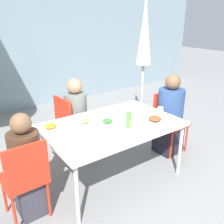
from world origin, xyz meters
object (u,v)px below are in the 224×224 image
(person_far, at_px, (76,119))
(salad_bowl, at_px, (140,110))
(chair_far, at_px, (70,121))
(chair_right, at_px, (168,117))
(drinking_cup, at_px, (160,111))
(chair_left, at_px, (25,175))
(person_left, at_px, (27,169))
(closed_umbrella, at_px, (144,44))
(bottle, at_px, (129,119))
(person_right, at_px, (170,117))

(person_far, xyz_separation_m, salad_bowl, (0.62, -0.66, 0.21))
(chair_far, bearing_deg, chair_right, 54.74)
(person_far, xyz_separation_m, drinking_cup, (0.75, -0.90, 0.24))
(chair_right, height_order, salad_bowl, chair_right)
(chair_left, distance_m, person_left, 0.09)
(chair_left, relative_size, closed_umbrella, 0.40)
(chair_left, height_order, bottle, bottle)
(drinking_cup, bearing_deg, chair_right, 28.83)
(drinking_cup, distance_m, salad_bowl, 0.28)
(salad_bowl, bearing_deg, chair_right, -1.27)
(person_right, bearing_deg, closed_umbrella, -104.40)
(person_left, height_order, drinking_cup, person_left)
(person_right, bearing_deg, person_far, -34.70)
(chair_right, relative_size, salad_bowl, 4.74)
(person_far, bearing_deg, person_left, -56.48)
(drinking_cup, bearing_deg, chair_far, 131.27)
(chair_left, bearing_deg, person_far, 39.32)
(person_left, bearing_deg, drinking_cup, -5.08)
(person_right, distance_m, bottle, 1.02)
(chair_left, distance_m, salad_bowl, 1.67)
(chair_right, bearing_deg, bottle, 15.59)
(person_far, bearing_deg, person_right, 50.52)
(person_right, bearing_deg, bottle, 11.89)
(person_left, bearing_deg, salad_bowl, 3.53)
(chair_far, bearing_deg, drinking_cup, 35.47)
(person_left, relative_size, chair_right, 1.26)
(closed_umbrella, bearing_deg, chair_right, -101.22)
(salad_bowl, bearing_deg, bottle, -145.66)
(chair_left, relative_size, person_right, 0.74)
(person_right, xyz_separation_m, bottle, (-0.96, -0.22, 0.29))
(salad_bowl, bearing_deg, drinking_cup, -63.70)
(salad_bowl, bearing_deg, person_far, 133.51)
(person_left, bearing_deg, person_right, -0.18)
(bottle, bearing_deg, person_left, 171.18)
(bottle, height_order, salad_bowl, bottle)
(person_right, height_order, chair_far, person_right)
(closed_umbrella, bearing_deg, person_far, -176.79)
(chair_right, bearing_deg, salad_bowl, -2.28)
(chair_left, xyz_separation_m, drinking_cup, (1.76, -0.03, 0.26))
(chair_far, xyz_separation_m, closed_umbrella, (1.40, 0.03, 0.98))
(chair_right, distance_m, salad_bowl, 0.60)
(chair_far, xyz_separation_m, salad_bowl, (0.71, -0.70, 0.24))
(closed_umbrella, height_order, bottle, closed_umbrella)
(person_right, bearing_deg, salad_bowl, -11.52)
(chair_right, height_order, bottle, bottle)
(drinking_cup, bearing_deg, person_right, 22.19)
(chair_left, bearing_deg, chair_right, 3.99)
(chair_left, xyz_separation_m, person_far, (1.02, 0.87, 0.02))
(person_left, height_order, person_right, person_right)
(chair_right, xyz_separation_m, closed_umbrella, (0.15, 0.74, 0.98))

